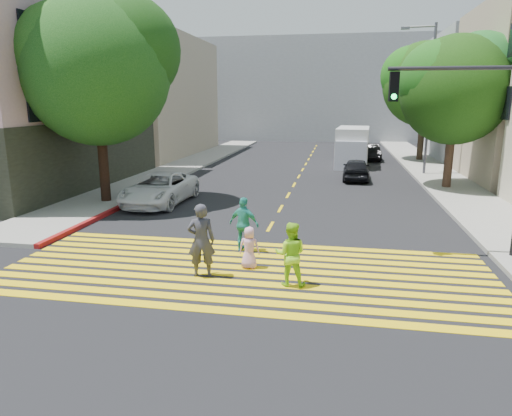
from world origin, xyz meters
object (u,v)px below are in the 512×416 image
(pedestrian_extra, at_px, (244,224))
(traffic_signal, at_px, (488,130))
(pedestrian_woman, at_px, (290,254))
(tree_right_near, at_px, (457,84))
(pedestrian_man, at_px, (201,240))
(pedestrian_child, at_px, (249,248))
(white_van, at_px, (352,148))
(dark_car_parked, at_px, (370,152))
(tree_right_far, at_px, (427,80))
(silver_car, at_px, (352,146))
(tree_left, at_px, (98,64))
(white_sedan, at_px, (160,189))
(dark_car_near, at_px, (356,169))

(pedestrian_extra, distance_m, traffic_signal, 7.51)
(pedestrian_woman, bearing_deg, tree_right_near, -117.09)
(pedestrian_man, height_order, pedestrian_child, pedestrian_man)
(tree_right_near, height_order, white_van, tree_right_near)
(pedestrian_extra, relative_size, dark_car_parked, 0.44)
(tree_right_far, relative_size, dark_car_parked, 2.37)
(silver_car, height_order, white_van, white_van)
(tree_right_far, bearing_deg, tree_left, -131.93)
(tree_left, height_order, tree_right_far, tree_right_far)
(white_sedan, bearing_deg, dark_car_near, 44.16)
(tree_right_far, height_order, white_van, tree_right_far)
(pedestrian_man, relative_size, white_sedan, 0.40)
(pedestrian_woman, relative_size, white_sedan, 0.33)
(pedestrian_man, bearing_deg, dark_car_near, -118.30)
(tree_right_far, relative_size, dark_car_near, 2.40)
(dark_car_near, relative_size, dark_car_parked, 0.99)
(white_sedan, xyz_separation_m, traffic_signal, (12.07, -5.48, 3.09))
(pedestrian_man, bearing_deg, tree_right_far, -123.31)
(tree_right_far, xyz_separation_m, dark_car_near, (-5.28, -9.93, -5.57))
(tree_right_far, xyz_separation_m, dark_car_parked, (-3.86, 0.14, -5.58))
(pedestrian_woman, height_order, white_van, white_van)
(pedestrian_child, relative_size, silver_car, 0.24)
(tree_right_near, height_order, tree_right_far, tree_right_far)
(pedestrian_child, xyz_separation_m, white_sedan, (-5.63, 7.48, 0.10))
(pedestrian_extra, distance_m, silver_car, 29.19)
(tree_right_near, xyz_separation_m, white_sedan, (-13.78, -6.08, -4.74))
(silver_car, bearing_deg, tree_right_far, 147.11)
(pedestrian_woman, xyz_separation_m, pedestrian_extra, (-1.72, 2.52, 0.03))
(pedestrian_child, height_order, white_sedan, white_sedan)
(tree_left, height_order, white_van, tree_left)
(tree_left, relative_size, white_van, 1.53)
(pedestrian_extra, relative_size, traffic_signal, 0.29)
(tree_left, bearing_deg, white_sedan, 9.23)
(silver_car, distance_m, white_van, 8.30)
(pedestrian_child, bearing_deg, pedestrian_extra, -72.57)
(pedestrian_extra, bearing_deg, pedestrian_woman, 140.46)
(pedestrian_woman, bearing_deg, pedestrian_extra, -57.53)
(tree_left, xyz_separation_m, dark_car_near, (11.42, 8.66, -5.50))
(pedestrian_child, bearing_deg, pedestrian_man, 36.27)
(tree_right_far, bearing_deg, dark_car_near, -118.00)
(white_van, bearing_deg, traffic_signal, -77.38)
(tree_left, relative_size, dark_car_parked, 2.35)
(pedestrian_extra, height_order, silver_car, pedestrian_extra)
(pedestrian_child, bearing_deg, pedestrian_woman, 141.26)
(pedestrian_child, distance_m, pedestrian_extra, 1.58)
(pedestrian_child, distance_m, silver_car, 30.61)
(tree_right_far, xyz_separation_m, pedestrian_man, (-9.82, -26.50, -5.23))
(dark_car_near, xyz_separation_m, white_van, (-0.11, 6.39, 0.66))
(pedestrian_woman, height_order, pedestrian_extra, pedestrian_extra)
(tree_left, bearing_deg, silver_car, 63.73)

